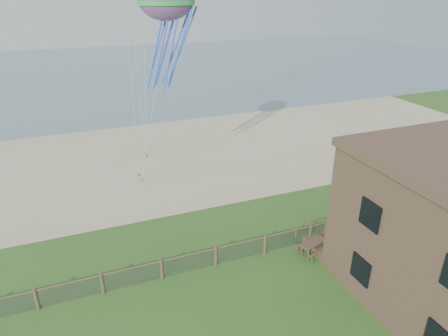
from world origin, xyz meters
The scene contains 6 objects.
sand_beach centered at (0.00, 22.00, 0.00)m, with size 72.00×20.00×0.02m, color tan.
ocean centered at (0.00, 66.00, 0.00)m, with size 160.00×68.00×0.02m, color slate.
chainlink_fence centered at (0.00, 6.00, 0.55)m, with size 36.20×0.20×1.25m, color #4F3B2C, non-canonical shape.
motel_deck centered at (13.00, 5.00, 0.25)m, with size 15.00×2.00×0.50m, color brown.
picnic_table centered at (5.56, 5.00, 0.36)m, with size 1.71×1.29×0.72m, color brown, non-canonical shape.
octopus_kite centered at (0.22, 14.89, 11.54)m, with size 3.56×2.51×7.33m, color red, non-canonical shape.
Camera 1 is at (-6.12, -10.74, 13.96)m, focal length 32.00 mm.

